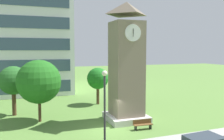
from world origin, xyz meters
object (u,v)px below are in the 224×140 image
object	(u,v)px
tree_streetside	(98,79)
tree_near_tower	(39,82)
tree_by_building	(13,81)
park_bench	(143,124)
street_lamp	(105,105)
clock_tower	(126,68)

from	to	relation	value
tree_streetside	tree_near_tower	bearing A→B (deg)	-144.88
tree_near_tower	tree_by_building	distance (m)	4.17
park_bench	tree_streetside	xyz separation A→B (m)	(-0.99, 11.00, 2.94)
street_lamp	tree_near_tower	size ratio (longest dim) A/B	0.94
clock_tower	tree_by_building	size ratio (longest dim) A/B	2.19
tree_streetside	tree_near_tower	size ratio (longest dim) A/B	0.78
park_bench	tree_streetside	bearing A→B (deg)	95.14
park_bench	street_lamp	size ratio (longest dim) A/B	0.31
tree_streetside	clock_tower	bearing A→B (deg)	-85.15
tree_streetside	tree_by_building	xyz separation A→B (m)	(-10.17, -2.07, 0.44)
clock_tower	tree_streetside	bearing A→B (deg)	94.85
tree_by_building	clock_tower	bearing A→B (deg)	-28.36
street_lamp	tree_by_building	bearing A→B (deg)	114.56
park_bench	tree_streetside	size ratio (longest dim) A/B	0.38
clock_tower	tree_by_building	distance (m)	12.42
tree_near_tower	park_bench	bearing A→B (deg)	-32.99
tree_streetside	street_lamp	bearing A→B (deg)	-104.78
tree_near_tower	tree_by_building	xyz separation A→B (m)	(-2.52, 3.31, -0.20)
clock_tower	street_lamp	xyz separation A→B (m)	(-4.74, -7.50, -1.73)
clock_tower	tree_streetside	distance (m)	8.20
tree_streetside	tree_near_tower	world-z (taller)	tree_near_tower
tree_streetside	tree_by_building	size ratio (longest dim) A/B	0.89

